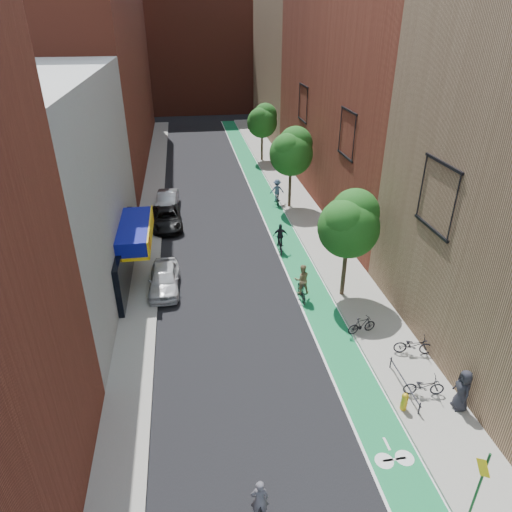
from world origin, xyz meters
name	(u,v)px	position (x,y,z in m)	size (l,w,h in m)	color
ground	(283,451)	(0.00, 0.00, 0.00)	(160.00, 160.00, 0.00)	black
bike_lane	(267,200)	(4.00, 26.00, 0.01)	(2.00, 68.00, 0.01)	#147544
sidewalk_left	(152,206)	(-6.00, 26.00, 0.07)	(2.00, 68.00, 0.15)	gray
sidewalk_right	(294,198)	(6.50, 26.00, 0.07)	(3.00, 68.00, 0.15)	gray
building_left_white	(38,190)	(-11.00, 14.00, 6.00)	(8.00, 20.00, 12.00)	silver
building_left_far_red	(98,53)	(-11.00, 42.00, 11.00)	(8.00, 36.00, 22.00)	maroon
building_right_mid_red	(367,65)	(12.00, 26.00, 11.00)	(8.00, 28.00, 22.00)	maroon
building_right_far_tan	(296,63)	(12.00, 50.00, 9.00)	(8.00, 20.00, 18.00)	#8C6B4C
building_far_closure	(195,45)	(0.00, 72.00, 10.00)	(30.00, 14.00, 20.00)	maroon
tree_near	(350,223)	(5.65, 10.02, 4.66)	(3.40, 3.36, 6.42)	#332619
tree_mid	(292,150)	(5.65, 24.02, 4.89)	(3.55, 3.53, 6.74)	#332619
tree_far	(262,120)	(5.65, 38.02, 4.50)	(3.30, 3.25, 6.21)	#332619
sign_pole	(480,483)	(5.38, -3.50, 1.84)	(0.13, 0.71, 3.00)	#194C26
parked_car_white	(164,279)	(-4.60, 12.33, 0.73)	(1.73, 4.31, 1.47)	silver
parked_car_black	(167,218)	(-4.60, 21.58, 0.67)	(2.24, 4.85, 1.35)	black
parked_car_silver	(167,201)	(-4.60, 25.12, 0.75)	(1.58, 4.53, 1.49)	#93979B
cyclist_lead	(260,511)	(-1.32, -2.58, 0.66)	(0.66, 1.63, 1.96)	black
cyclist_lane_near	(302,285)	(3.20, 10.10, 0.92)	(0.90, 1.85, 2.17)	black
cyclist_lane_mid	(280,242)	(3.20, 16.12, 0.74)	(1.02, 1.88, 2.02)	black
cyclist_lane_far	(277,193)	(4.70, 24.87, 0.99)	(1.22, 1.79, 2.21)	black
parked_bike_near	(424,386)	(6.48, 1.81, 0.61)	(0.61, 1.74, 0.92)	black
parked_bike_mid	(362,325)	(5.40, 6.31, 0.62)	(0.44, 1.56, 0.94)	black
parked_bike_far	(413,345)	(7.26, 4.40, 0.63)	(0.64, 1.83, 0.96)	black
pedestrian	(463,390)	(7.60, 0.88, 1.10)	(0.93, 0.61, 1.91)	black
fire_hydrant	(404,401)	(5.30, 1.15, 0.59)	(0.29, 0.29, 0.83)	gold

